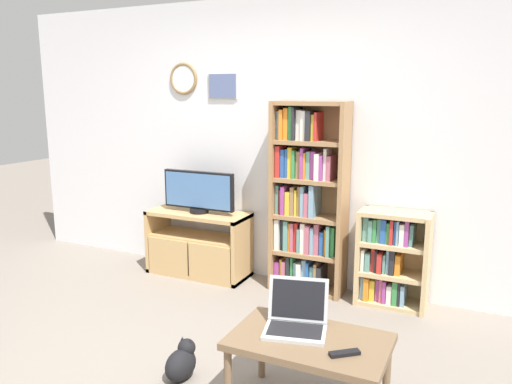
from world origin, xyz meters
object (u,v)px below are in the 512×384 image
(bookshelf_short, at_px, (390,258))
(laptop, at_px, (296,318))
(television, at_px, (199,192))
(bookshelf_tall, at_px, (306,201))
(coffee_table, at_px, (309,347))
(remote_near_laptop, at_px, (345,353))
(cat, at_px, (182,362))
(tv_stand, at_px, (198,243))

(bookshelf_short, xyz_separation_m, laptop, (-0.23, -1.61, 0.12))
(television, xyz_separation_m, laptop, (1.57, -1.52, -0.31))
(television, height_order, laptop, television)
(bookshelf_tall, height_order, coffee_table, bookshelf_tall)
(bookshelf_short, relative_size, coffee_table, 0.94)
(bookshelf_short, relative_size, laptop, 2.01)
(bookshelf_tall, relative_size, remote_near_laptop, 11.11)
(remote_near_laptop, xyz_separation_m, cat, (-1.05, 0.08, -0.35))
(bookshelf_tall, bearing_deg, cat, -96.63)
(bookshelf_tall, distance_m, remote_near_laptop, 2.01)
(television, distance_m, coffee_table, 2.35)
(remote_near_laptop, bearing_deg, coffee_table, 28.42)
(laptop, height_order, remote_near_laptop, laptop)
(tv_stand, bearing_deg, coffee_table, -43.28)
(bookshelf_tall, xyz_separation_m, bookshelf_short, (0.75, -0.01, -0.42))
(bookshelf_tall, height_order, remote_near_laptop, bookshelf_tall)
(bookshelf_short, height_order, coffee_table, bookshelf_short)
(coffee_table, distance_m, remote_near_laptop, 0.25)
(cat, bearing_deg, television, 121.07)
(laptop, relative_size, cat, 0.96)
(bookshelf_short, bearing_deg, bookshelf_tall, 179.32)
(television, relative_size, coffee_table, 0.87)
(television, relative_size, cat, 1.78)
(television, distance_m, bookshelf_tall, 1.05)
(bookshelf_tall, height_order, cat, bookshelf_tall)
(bookshelf_short, distance_m, coffee_table, 1.69)
(cat, bearing_deg, laptop, 9.90)
(tv_stand, xyz_separation_m, bookshelf_short, (1.82, 0.09, 0.08))
(coffee_table, xyz_separation_m, laptop, (-0.10, 0.07, 0.12))
(television, height_order, remote_near_laptop, television)
(tv_stand, bearing_deg, bookshelf_short, 2.84)
(tv_stand, xyz_separation_m, remote_near_laptop, (1.92, -1.69, 0.15))
(tv_stand, xyz_separation_m, coffee_table, (1.70, -1.60, 0.08))
(coffee_table, relative_size, laptop, 2.13)
(coffee_table, bearing_deg, bookshelf_short, 85.82)
(bookshelf_short, bearing_deg, laptop, -98.04)
(coffee_table, height_order, remote_near_laptop, remote_near_laptop)
(tv_stand, bearing_deg, bookshelf_tall, 5.31)
(tv_stand, relative_size, remote_near_laptop, 6.55)
(coffee_table, distance_m, cat, 0.88)
(tv_stand, relative_size, bookshelf_tall, 0.59)
(bookshelf_tall, relative_size, laptop, 4.22)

